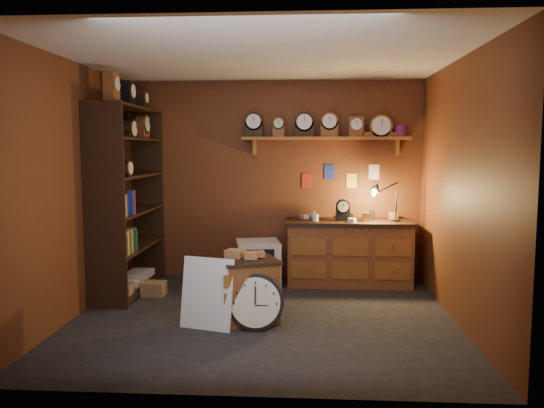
{
  "coord_description": "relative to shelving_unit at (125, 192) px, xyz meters",
  "views": [
    {
      "loc": [
        0.44,
        -5.45,
        1.79
      ],
      "look_at": [
        0.07,
        0.35,
        1.18
      ],
      "focal_mm": 35.0,
      "sensor_mm": 36.0,
      "label": 1
    }
  ],
  "objects": [
    {
      "name": "floor_box_c",
      "position": [
        1.18,
        -0.05,
        -1.16
      ],
      "size": [
        0.26,
        0.22,
        0.19
      ],
      "primitive_type": "cube",
      "rotation": [
        0.0,
        0.0,
        0.03
      ],
      "color": "#9C6C44",
      "rests_on": "ground"
    },
    {
      "name": "low_cabinet",
      "position": [
        1.66,
        -1.1,
        -0.89
      ],
      "size": [
        0.71,
        0.66,
        0.74
      ],
      "rotation": [
        0.0,
        0.0,
        0.39
      ],
      "color": "brown",
      "rests_on": "ground"
    },
    {
      "name": "big_round_clock",
      "position": [
        1.75,
        -1.35,
        -0.98
      ],
      "size": [
        0.56,
        0.18,
        0.56
      ],
      "color": "black",
      "rests_on": "ground"
    },
    {
      "name": "white_panel",
      "position": [
        1.26,
        -1.33,
        -1.25
      ],
      "size": [
        0.56,
        0.29,
        0.72
      ],
      "primitive_type": "cube",
      "rotation": [
        -0.17,
        0.0,
        -0.28
      ],
      "color": "silver",
      "rests_on": "ground"
    },
    {
      "name": "shelving_unit",
      "position": [
        0.0,
        0.0,
        0.0
      ],
      "size": [
        0.47,
        1.6,
        2.58
      ],
      "color": "black",
      "rests_on": "ground"
    },
    {
      "name": "floor",
      "position": [
        1.79,
        -0.98,
        -1.25
      ],
      "size": [
        4.0,
        4.0,
        0.0
      ],
      "primitive_type": "plane",
      "color": "black",
      "rests_on": "ground"
    },
    {
      "name": "floor_box_b",
      "position": [
        1.31,
        -0.57,
        -1.19
      ],
      "size": [
        0.33,
        0.35,
        0.13
      ],
      "primitive_type": "cube",
      "rotation": [
        0.0,
        0.0,
        -0.55
      ],
      "color": "white",
      "rests_on": "ground"
    },
    {
      "name": "floor_box_a",
      "position": [
        0.39,
        -0.21,
        -1.17
      ],
      "size": [
        0.28,
        0.24,
        0.17
      ],
      "primitive_type": "cube",
      "rotation": [
        0.0,
        0.0,
        -0.03
      ],
      "color": "#9C6C44",
      "rests_on": "ground"
    },
    {
      "name": "room_shell",
      "position": [
        1.84,
        -0.87,
        0.47
      ],
      "size": [
        4.02,
        3.62,
        2.71
      ],
      "color": "#603016",
      "rests_on": "ground"
    },
    {
      "name": "mini_fridge",
      "position": [
        1.61,
        0.41,
        -0.97
      ],
      "size": [
        0.64,
        0.66,
        0.57
      ],
      "rotation": [
        0.0,
        0.0,
        0.18
      ],
      "color": "silver",
      "rests_on": "ground"
    },
    {
      "name": "workbench",
      "position": [
        2.81,
        0.49,
        -0.78
      ],
      "size": [
        1.65,
        0.66,
        1.36
      ],
      "color": "brown",
      "rests_on": "ground"
    }
  ]
}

